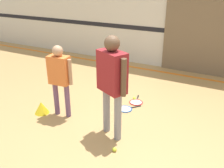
# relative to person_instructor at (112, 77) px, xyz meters

# --- Properties ---
(ground_plane) EXTENTS (16.00, 16.00, 0.00)m
(ground_plane) POSITION_rel_person_instructor_xyz_m (-0.06, 0.07, -1.00)
(ground_plane) COLOR tan
(wall_back) EXTENTS (16.00, 0.07, 3.20)m
(wall_back) POSITION_rel_person_instructor_xyz_m (-0.06, 3.58, 0.60)
(wall_back) COLOR silver
(wall_back) RESTS_ON ground_plane
(wall_panel) EXTENTS (2.60, 0.05, 1.85)m
(wall_panel) POSITION_rel_person_instructor_xyz_m (1.04, 3.52, -0.07)
(wall_panel) COLOR #756047
(wall_panel) RESTS_ON ground_plane
(floor_stripe) EXTENTS (14.40, 0.10, 0.01)m
(floor_stripe) POSITION_rel_person_instructor_xyz_m (-0.06, 3.16, -0.99)
(floor_stripe) COLOR orange
(floor_stripe) RESTS_ON ground_plane
(person_instructor) EXTENTS (0.56, 0.42, 1.61)m
(person_instructor) POSITION_rel_person_instructor_xyz_m (0.00, 0.00, 0.00)
(person_instructor) COLOR gray
(person_instructor) RESTS_ON ground_plane
(person_student_left) EXTENTS (0.50, 0.23, 1.31)m
(person_student_left) POSITION_rel_person_instructor_xyz_m (-1.09, 0.13, -0.19)
(person_student_left) COLOR #6B4C70
(person_student_left) RESTS_ON ground_plane
(racket_spare_on_floor) EXTENTS (0.33, 0.49, 0.03)m
(racket_spare_on_floor) POSITION_rel_person_instructor_xyz_m (-0.08, 1.21, -0.99)
(racket_spare_on_floor) COLOR red
(racket_spare_on_floor) RESTS_ON ground_plane
(racket_second_spare) EXTENTS (0.41, 0.45, 0.03)m
(racket_second_spare) POSITION_rel_person_instructor_xyz_m (-0.14, 0.86, -0.99)
(racket_second_spare) COLOR blue
(racket_second_spare) RESTS_ON ground_plane
(tennis_ball_near_instructor) EXTENTS (0.07, 0.07, 0.07)m
(tennis_ball_near_instructor) POSITION_rel_person_instructor_xyz_m (0.23, -0.36, -0.96)
(tennis_ball_near_instructor) COLOR #CCE038
(tennis_ball_near_instructor) RESTS_ON ground_plane
(tennis_ball_by_spare_racket) EXTENTS (0.07, 0.07, 0.07)m
(tennis_ball_by_spare_racket) POSITION_rel_person_instructor_xyz_m (-0.16, 1.30, -0.96)
(tennis_ball_by_spare_racket) COLOR #CCE038
(tennis_ball_by_spare_racket) RESTS_ON ground_plane
(training_cone) EXTENTS (0.27, 0.27, 0.23)m
(training_cone) POSITION_rel_person_instructor_xyz_m (-1.48, 0.01, -0.88)
(training_cone) COLOR yellow
(training_cone) RESTS_ON ground_plane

